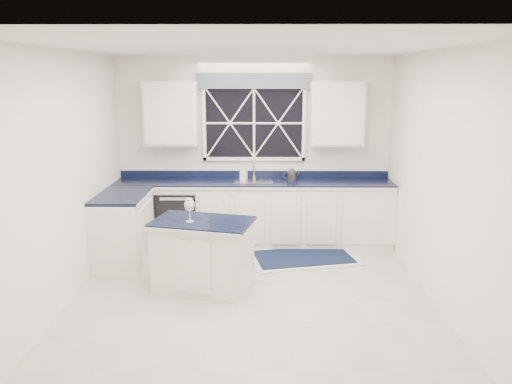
{
  "coord_description": "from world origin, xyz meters",
  "views": [
    {
      "loc": [
        0.1,
        -5.06,
        2.44
      ],
      "look_at": [
        0.05,
        0.4,
        1.15
      ],
      "focal_mm": 35.0,
      "sensor_mm": 36.0,
      "label": 1
    }
  ],
  "objects_px": {
    "island": "(203,255)",
    "kettle": "(292,174)",
    "soap_bottle": "(244,173)",
    "dishwasher": "(179,217)",
    "faucet": "(254,168)",
    "wine_glass": "(189,206)"
  },
  "relations": [
    {
      "from": "island",
      "to": "kettle",
      "type": "bearing_deg",
      "value": 70.77
    },
    {
      "from": "island",
      "to": "soap_bottle",
      "type": "height_order",
      "value": "soap_bottle"
    },
    {
      "from": "dishwasher",
      "to": "island",
      "type": "height_order",
      "value": "island"
    },
    {
      "from": "faucet",
      "to": "soap_bottle",
      "type": "distance_m",
      "value": 0.18
    },
    {
      "from": "island",
      "to": "wine_glass",
      "type": "distance_m",
      "value": 0.61
    },
    {
      "from": "soap_bottle",
      "to": "kettle",
      "type": "bearing_deg",
      "value": 0.48
    },
    {
      "from": "faucet",
      "to": "dishwasher",
      "type": "bearing_deg",
      "value": -169.98
    },
    {
      "from": "faucet",
      "to": "island",
      "type": "distance_m",
      "value": 2.0
    },
    {
      "from": "dishwasher",
      "to": "kettle",
      "type": "relative_size",
      "value": 3.3
    },
    {
      "from": "soap_bottle",
      "to": "wine_glass",
      "type": "bearing_deg",
      "value": -107.18
    },
    {
      "from": "faucet",
      "to": "soap_bottle",
      "type": "height_order",
      "value": "faucet"
    },
    {
      "from": "wine_glass",
      "to": "faucet",
      "type": "bearing_deg",
      "value": 69.31
    },
    {
      "from": "dishwasher",
      "to": "faucet",
      "type": "relative_size",
      "value": 2.72
    },
    {
      "from": "dishwasher",
      "to": "island",
      "type": "bearing_deg",
      "value": -71.39
    },
    {
      "from": "dishwasher",
      "to": "faucet",
      "type": "bearing_deg",
      "value": 10.02
    },
    {
      "from": "dishwasher",
      "to": "kettle",
      "type": "bearing_deg",
      "value": 4.28
    },
    {
      "from": "kettle",
      "to": "soap_bottle",
      "type": "relative_size",
      "value": 1.24
    },
    {
      "from": "kettle",
      "to": "soap_bottle",
      "type": "height_order",
      "value": "soap_bottle"
    },
    {
      "from": "island",
      "to": "soap_bottle",
      "type": "bearing_deg",
      "value": 90.18
    },
    {
      "from": "kettle",
      "to": "soap_bottle",
      "type": "distance_m",
      "value": 0.7
    },
    {
      "from": "dishwasher",
      "to": "soap_bottle",
      "type": "height_order",
      "value": "soap_bottle"
    },
    {
      "from": "soap_bottle",
      "to": "island",
      "type": "bearing_deg",
      "value": -103.46
    }
  ]
}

